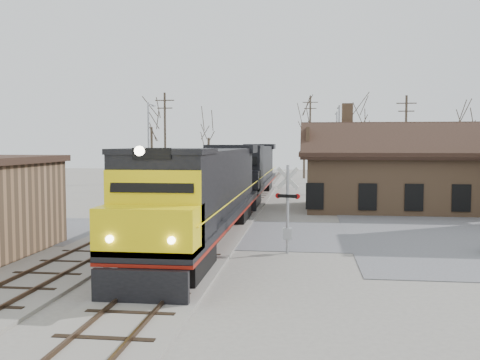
% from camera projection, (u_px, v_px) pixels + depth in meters
% --- Properties ---
extents(ground, '(140.00, 140.00, 0.00)m').
position_uv_depth(ground, '(214.00, 233.00, 28.94)').
color(ground, gray).
rests_on(ground, ground).
extents(road, '(60.00, 9.00, 0.03)m').
position_uv_depth(road, '(214.00, 233.00, 28.94)').
color(road, '#5C5C60').
rests_on(road, ground).
extents(track_main, '(3.40, 90.00, 0.24)m').
position_uv_depth(track_main, '(246.00, 202.00, 43.78)').
color(track_main, gray).
rests_on(track_main, ground).
extents(track_siding, '(3.40, 90.00, 0.24)m').
position_uv_depth(track_siding, '(192.00, 201.00, 44.33)').
color(track_siding, gray).
rests_on(track_siding, ground).
extents(depot, '(15.20, 9.31, 7.90)m').
position_uv_depth(depot, '(403.00, 177.00, 39.18)').
color(depot, '#966F4D').
rests_on(depot, ground).
extents(locomotive_lead, '(3.20, 21.43, 4.76)m').
position_uv_depth(locomotive_lead, '(204.00, 193.00, 25.79)').
color(locomotive_lead, black).
rests_on(locomotive_lead, ground).
extents(locomotive_trailing, '(3.20, 21.43, 4.51)m').
position_uv_depth(locomotive_trailing, '(250.00, 170.00, 47.28)').
color(locomotive_trailing, black).
rests_on(locomotive_trailing, ground).
extents(crossbuck_near, '(1.11, 0.35, 3.93)m').
position_uv_depth(crossbuck_near, '(288.00, 212.00, 23.62)').
color(crossbuck_near, '#A5A8AD').
rests_on(crossbuck_near, ground).
extents(crossbuck_far, '(1.06, 0.43, 3.84)m').
position_uv_depth(crossbuck_far, '(120.00, 190.00, 34.78)').
color(crossbuck_far, '#A5A8AD').
rests_on(crossbuck_far, ground).
extents(streetlight_a, '(0.25, 2.04, 8.52)m').
position_uv_depth(streetlight_a, '(149.00, 144.00, 48.24)').
color(streetlight_a, '#A5A8AD').
rests_on(streetlight_a, ground).
extents(streetlight_b, '(0.25, 2.04, 8.53)m').
position_uv_depth(streetlight_b, '(339.00, 144.00, 52.05)').
color(streetlight_b, '#A5A8AD').
rests_on(streetlight_b, ground).
extents(streetlight_c, '(0.25, 2.04, 8.40)m').
position_uv_depth(streetlight_c, '(336.00, 144.00, 60.40)').
color(streetlight_c, '#A5A8AD').
rests_on(streetlight_c, ground).
extents(utility_pole_a, '(2.00, 0.24, 10.08)m').
position_uv_depth(utility_pole_a, '(165.00, 139.00, 55.54)').
color(utility_pole_a, '#382D23').
rests_on(utility_pole_a, ground).
extents(utility_pole_b, '(2.00, 0.24, 10.97)m').
position_uv_depth(utility_pole_b, '(310.00, 137.00, 69.95)').
color(utility_pole_b, '#382D23').
rests_on(utility_pole_b, ground).
extents(utility_pole_c, '(2.00, 0.24, 9.71)m').
position_uv_depth(utility_pole_c, '(406.00, 141.00, 54.52)').
color(utility_pole_c, '#382D23').
rests_on(utility_pole_c, ground).
extents(tree_a, '(4.53, 4.53, 11.10)m').
position_uv_depth(tree_a, '(151.00, 118.00, 64.54)').
color(tree_a, '#382D23').
rests_on(tree_a, ground).
extents(tree_b, '(3.69, 3.69, 9.05)m').
position_uv_depth(tree_b, '(209.00, 131.00, 68.19)').
color(tree_b, '#382D23').
rests_on(tree_b, ground).
extents(tree_c, '(4.95, 4.95, 12.13)m').
position_uv_depth(tree_c, '(304.00, 115.00, 72.95)').
color(tree_c, '#382D23').
rests_on(tree_c, ground).
extents(tree_d, '(4.80, 4.80, 11.75)m').
position_uv_depth(tree_d, '(360.00, 115.00, 66.84)').
color(tree_d, '#382D23').
rests_on(tree_d, ground).
extents(tree_e, '(4.18, 4.18, 10.23)m').
position_uv_depth(tree_e, '(465.00, 122.00, 61.17)').
color(tree_e, '#382D23').
rests_on(tree_e, ground).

